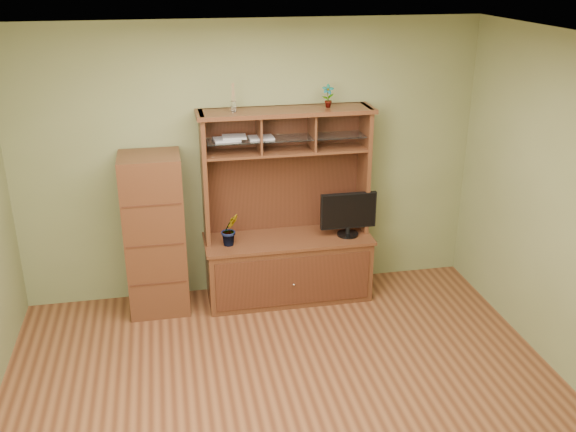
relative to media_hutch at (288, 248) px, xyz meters
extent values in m
cube|color=#512917|center=(-0.31, -1.73, -0.53)|extent=(4.50, 4.00, 0.02)
cube|color=white|center=(-0.31, -1.73, 2.19)|extent=(4.50, 4.00, 0.02)
cube|color=olive|center=(-0.31, 0.28, 0.83)|extent=(4.50, 0.02, 2.70)
cube|color=#4B2615|center=(0.00, -0.02, -0.21)|extent=(1.60, 0.55, 0.62)
cube|color=#341A0E|center=(0.00, -0.30, -0.21)|extent=(1.50, 0.01, 0.50)
sphere|color=silver|center=(0.00, -0.32, -0.24)|extent=(0.02, 0.02, 0.02)
cube|color=#4B2615|center=(0.00, -0.02, 0.11)|extent=(1.64, 0.59, 0.03)
cube|color=#4B2615|center=(-0.78, 0.08, 0.75)|extent=(0.04, 0.35, 1.25)
cube|color=#4B2615|center=(0.78, 0.08, 0.75)|extent=(0.04, 0.35, 1.25)
cube|color=#341A0E|center=(0.00, 0.24, 0.75)|extent=(1.52, 0.02, 1.25)
cube|color=#4B2615|center=(0.00, 0.08, 1.36)|extent=(1.66, 0.40, 0.04)
cube|color=#4B2615|center=(0.00, 0.08, 0.98)|extent=(1.52, 0.32, 0.02)
cube|color=#4B2615|center=(-0.25, 0.08, 1.16)|extent=(0.02, 0.31, 0.35)
cube|color=#4B2615|center=(0.25, 0.08, 1.16)|extent=(0.02, 0.31, 0.35)
cube|color=silver|center=(0.00, 0.07, 1.11)|extent=(1.50, 0.27, 0.01)
cylinder|color=black|center=(0.59, -0.08, 0.14)|extent=(0.21, 0.21, 0.02)
cylinder|color=black|center=(0.59, -0.08, 0.18)|extent=(0.04, 0.04, 0.07)
cube|color=black|center=(0.59, -0.08, 0.39)|extent=(0.55, 0.05, 0.36)
imported|color=#29521C|center=(-0.57, -0.08, 0.29)|extent=(0.21, 0.19, 0.31)
imported|color=#2D6222|center=(0.40, 0.08, 1.48)|extent=(0.13, 0.10, 0.21)
cylinder|color=silver|center=(-0.48, 0.08, 1.42)|extent=(0.05, 0.05, 0.09)
cylinder|color=#AA7955|center=(-0.48, 0.08, 1.55)|extent=(0.03, 0.03, 0.17)
cube|color=#B9B9BE|center=(-0.56, 0.08, 1.12)|extent=(0.25, 0.20, 0.02)
cube|color=#B9B9BE|center=(-0.49, 0.08, 1.14)|extent=(0.23, 0.18, 0.02)
cube|color=#B9B9BE|center=(-0.24, 0.08, 1.12)|extent=(0.23, 0.19, 0.02)
cube|color=#4B2615|center=(-1.27, 0.00, 0.26)|extent=(0.56, 0.50, 1.56)
cube|color=#341A0E|center=(-1.27, -0.25, -0.13)|extent=(0.52, 0.01, 0.02)
cube|color=#341A0E|center=(-1.27, -0.25, 0.26)|extent=(0.52, 0.01, 0.01)
cube|color=#341A0E|center=(-1.27, -0.25, 0.64)|extent=(0.52, 0.01, 0.02)
camera|label=1|loc=(-1.12, -5.67, 2.68)|focal=40.00mm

